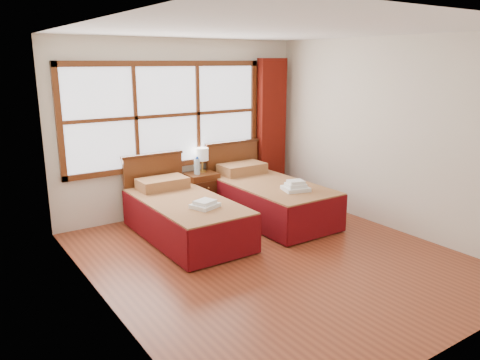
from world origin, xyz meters
TOP-DOWN VIEW (x-y plane):
  - floor at (0.00, 0.00)m, footprint 4.50×4.50m
  - ceiling at (0.00, 0.00)m, footprint 4.50×4.50m
  - wall_back at (0.00, 2.25)m, footprint 4.00×0.00m
  - wall_left at (-2.00, 0.00)m, footprint 0.00×4.50m
  - wall_right at (2.00, 0.00)m, footprint 0.00×4.50m
  - window at (-0.25, 2.21)m, footprint 3.16×0.06m
  - curtain at (1.60, 2.11)m, footprint 0.50×0.16m
  - bed_left at (-0.55, 1.20)m, footprint 1.01×2.03m
  - bed_right at (0.84, 1.20)m, footprint 1.05×2.07m
  - nightstand at (0.16, 1.99)m, footprint 0.46×0.46m
  - towels_left at (-0.50, 0.72)m, footprint 0.38×0.35m
  - towels_right at (0.88, 0.62)m, footprint 0.41×0.38m
  - lamp at (0.23, 2.05)m, footprint 0.19×0.19m
  - bottle_near at (0.08, 1.94)m, footprint 0.07×0.07m
  - bottle_far at (0.07, 1.97)m, footprint 0.07×0.07m

SIDE VIEW (x-z plane):
  - floor at x=0.00m, z-range 0.00..0.00m
  - bed_left at x=-0.55m, z-range -0.19..0.79m
  - nightstand at x=0.16m, z-range 0.00..0.62m
  - bed_right at x=0.84m, z-range -0.20..0.82m
  - towels_left at x=-0.50m, z-range 0.51..0.61m
  - towels_right at x=0.88m, z-range 0.53..0.67m
  - bottle_far at x=0.07m, z-range 0.61..0.86m
  - bottle_near at x=0.08m, z-range 0.61..0.88m
  - lamp at x=0.23m, z-range 0.69..1.07m
  - curtain at x=1.60m, z-range 0.02..2.32m
  - wall_back at x=0.00m, z-range -0.70..3.30m
  - wall_left at x=-2.00m, z-range -0.95..3.55m
  - wall_right at x=2.00m, z-range -0.95..3.55m
  - window at x=-0.25m, z-range 0.72..2.28m
  - ceiling at x=0.00m, z-range 2.60..2.60m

